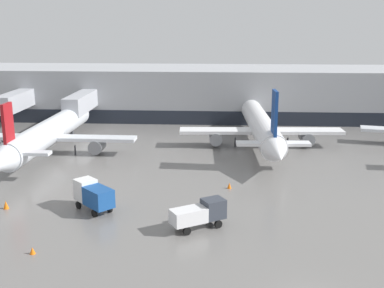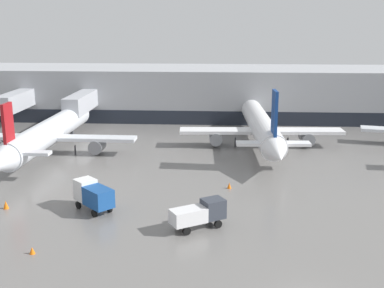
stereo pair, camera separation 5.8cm
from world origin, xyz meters
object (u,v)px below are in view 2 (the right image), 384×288
(parked_jet_3, at_px, (261,127))
(traffic_cone_3, at_px, (229,185))
(service_truck_1, at_px, (93,194))
(traffic_cone_4, at_px, (32,250))
(service_truck_2, at_px, (199,213))
(parked_jet_0, at_px, (48,133))
(traffic_cone_1, at_px, (6,205))

(parked_jet_3, bearing_deg, traffic_cone_3, 162.55)
(service_truck_1, height_order, traffic_cone_4, service_truck_1)
(service_truck_1, relative_size, service_truck_2, 0.90)
(parked_jet_0, bearing_deg, traffic_cone_4, -161.93)
(service_truck_1, xyz_separation_m, service_truck_2, (10.14, -3.39, -0.21))
(parked_jet_0, relative_size, service_truck_2, 6.93)
(traffic_cone_1, distance_m, traffic_cone_3, 22.42)
(parked_jet_0, bearing_deg, traffic_cone_3, -116.69)
(traffic_cone_4, bearing_deg, traffic_cone_1, 124.30)
(service_truck_2, bearing_deg, traffic_cone_1, 138.83)
(service_truck_1, height_order, service_truck_2, service_truck_1)
(traffic_cone_1, relative_size, traffic_cone_3, 1.20)
(parked_jet_3, bearing_deg, traffic_cone_1, 131.11)
(parked_jet_3, distance_m, traffic_cone_4, 39.34)
(parked_jet_0, distance_m, service_truck_1, 22.50)
(parked_jet_3, xyz_separation_m, traffic_cone_4, (-20.01, -33.77, -2.54))
(parked_jet_0, distance_m, traffic_cone_3, 27.26)
(parked_jet_0, relative_size, parked_jet_3, 1.02)
(parked_jet_0, height_order, service_truck_2, parked_jet_0)
(parked_jet_0, xyz_separation_m, parked_jet_3, (28.77, 5.36, 0.06))
(parked_jet_3, height_order, traffic_cone_1, parked_jet_3)
(service_truck_1, relative_size, traffic_cone_3, 6.96)
(parked_jet_0, xyz_separation_m, service_truck_2, (21.34, -22.88, -1.38))
(parked_jet_0, height_order, parked_jet_3, parked_jet_3)
(service_truck_1, distance_m, traffic_cone_3, 14.64)
(traffic_cone_1, xyz_separation_m, traffic_cone_4, (6.00, -8.80, -0.11))
(service_truck_1, bearing_deg, traffic_cone_4, 118.52)
(service_truck_2, distance_m, traffic_cone_3, 10.69)
(service_truck_1, bearing_deg, traffic_cone_3, -107.96)
(service_truck_2, distance_m, traffic_cone_4, 13.79)
(service_truck_2, distance_m, traffic_cone_1, 18.89)
(traffic_cone_3, bearing_deg, service_truck_2, -104.76)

